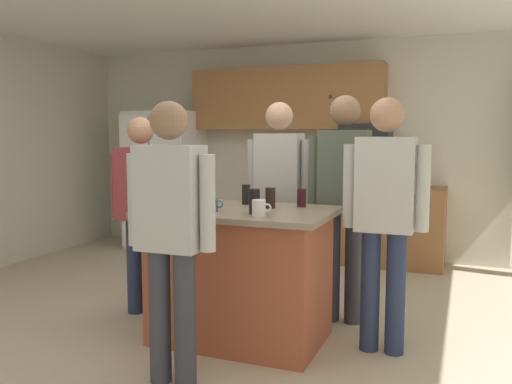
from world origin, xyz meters
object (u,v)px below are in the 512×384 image
(person_guest_by_door, at_px, (142,203))
(glass_short_whisky, at_px, (246,194))
(person_guest_left, at_px, (279,190))
(refrigerator, at_px, (165,180))
(person_host_foreground, at_px, (344,192))
(microwave_over_range, at_px, (366,138))
(tumbler_amber, at_px, (270,198))
(person_guest_right, at_px, (385,207))
(kitchen_island, at_px, (241,274))
(glass_dark_ale, at_px, (195,197))
(glass_pilsner, at_px, (254,201))
(mug_blue_stoneware, at_px, (213,204))
(glass_stout_tall, at_px, (302,198))
(person_elder_center, at_px, (171,224))
(mug_ceramic_white, at_px, (259,208))

(person_guest_by_door, bearing_deg, glass_short_whisky, 14.73)
(person_guest_left, bearing_deg, refrigerator, -128.54)
(person_host_foreground, bearing_deg, refrigerator, -81.95)
(microwave_over_range, relative_size, person_host_foreground, 0.31)
(tumbler_amber, bearing_deg, person_guest_by_door, 175.15)
(person_guest_by_door, relative_size, person_guest_right, 0.94)
(person_guest_by_door, height_order, tumbler_amber, person_guest_by_door)
(glass_short_whisky, bearing_deg, kitchen_island, -76.18)
(person_guest_right, height_order, person_guest_left, person_guest_left)
(kitchen_island, relative_size, person_guest_left, 0.75)
(glass_dark_ale, bearing_deg, kitchen_island, -1.14)
(glass_short_whisky, bearing_deg, microwave_over_range, 79.64)
(person_host_foreground, xyz_separation_m, glass_short_whisky, (-0.66, -0.39, -0.01))
(kitchen_island, bearing_deg, glass_dark_ale, 178.86)
(person_guest_left, bearing_deg, microwave_over_range, 169.74)
(refrigerator, bearing_deg, glass_short_whisky, -47.87)
(person_guest_left, relative_size, glass_pilsner, 10.36)
(person_guest_left, relative_size, mug_blue_stoneware, 14.42)
(glass_stout_tall, relative_size, mug_blue_stoneware, 1.09)
(tumbler_amber, distance_m, glass_pilsner, 0.30)
(person_elder_center, relative_size, mug_ceramic_white, 12.68)
(refrigerator, distance_m, glass_stout_tall, 3.49)
(person_host_foreground, relative_size, tumbler_amber, 11.95)
(person_guest_by_door, bearing_deg, person_host_foreground, 27.69)
(glass_stout_tall, bearing_deg, glass_pilsner, -112.73)
(kitchen_island, xyz_separation_m, mug_ceramic_white, (0.25, -0.28, 0.53))
(person_guest_right, relative_size, glass_pilsner, 10.19)
(glass_pilsner, height_order, glass_stout_tall, glass_pilsner)
(refrigerator, distance_m, person_guest_by_door, 2.71)
(refrigerator, xyz_separation_m, person_guest_by_door, (1.24, -2.41, 0.04))
(person_elder_center, height_order, person_guest_by_door, person_elder_center)
(person_guest_right, height_order, glass_stout_tall, person_guest_right)
(kitchen_island, height_order, glass_short_whisky, glass_short_whisky)
(person_guest_right, xyz_separation_m, mug_ceramic_white, (-0.74, -0.42, 0.01))
(glass_short_whisky, distance_m, glass_pilsner, 0.50)
(glass_stout_tall, bearing_deg, person_guest_right, -11.37)
(person_guest_right, relative_size, mug_blue_stoneware, 14.19)
(tumbler_amber, bearing_deg, person_host_foreground, 51.20)
(person_guest_left, relative_size, mug_ceramic_white, 13.30)
(mug_blue_stoneware, bearing_deg, mug_ceramic_white, -15.54)
(person_guest_left, distance_m, glass_stout_tall, 0.64)
(person_guest_by_door, bearing_deg, mug_ceramic_white, -9.43)
(microwave_over_range, height_order, person_guest_right, person_guest_right)
(glass_pilsner, bearing_deg, glass_stout_tall, 67.27)
(kitchen_island, relative_size, glass_short_whisky, 8.60)
(person_host_foreground, relative_size, glass_pilsner, 10.54)
(person_guest_left, bearing_deg, mug_ceramic_white, 13.30)
(mug_ceramic_white, relative_size, mug_blue_stoneware, 1.08)
(tumbler_amber, relative_size, glass_pilsner, 0.88)
(person_host_foreground, relative_size, glass_dark_ale, 13.46)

